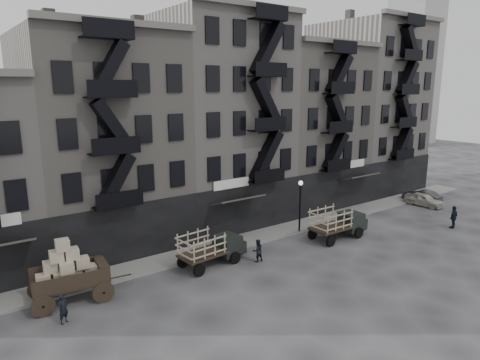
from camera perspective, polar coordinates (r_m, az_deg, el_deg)
ground at (r=31.11m, az=7.22°, el=-9.39°), size 140.00×140.00×0.00m
sidewalk at (r=33.71m, az=2.82°, el=-7.41°), size 55.00×2.50×0.15m
building_midwest at (r=32.50m, az=-18.01°, el=4.74°), size 10.00×11.35×16.20m
building_center at (r=36.73m, az=-3.06°, el=7.73°), size 10.00×11.35×18.20m
building_mideast at (r=43.09m, az=8.24°, el=6.99°), size 10.00×11.35×16.20m
building_east at (r=50.46m, az=16.56°, el=9.10°), size 10.00×11.35×19.20m
lamp_post at (r=33.99m, az=8.03°, el=-2.56°), size 0.36×0.36×4.28m
wagon at (r=25.17m, az=-22.13°, el=-10.71°), size 4.40×2.69×3.54m
stake_truck_west at (r=28.24m, az=-3.87°, el=-8.69°), size 4.86×2.34×2.37m
stake_truck_east at (r=33.74m, az=12.93°, el=-5.28°), size 5.01×2.15×2.49m
car_east at (r=45.54m, az=23.33°, el=-2.41°), size 1.75×3.80×1.26m
car_far at (r=46.93m, az=23.10°, el=-1.98°), size 1.53×3.85×1.24m
pedestrian_west at (r=23.68m, az=-22.49°, el=-15.56°), size 0.68×0.60×1.56m
pedestrian_mid at (r=28.90m, az=2.34°, el=-9.38°), size 0.80×0.64×1.56m
policeman at (r=39.45m, az=26.60°, el=-4.45°), size 1.13×0.53×1.89m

